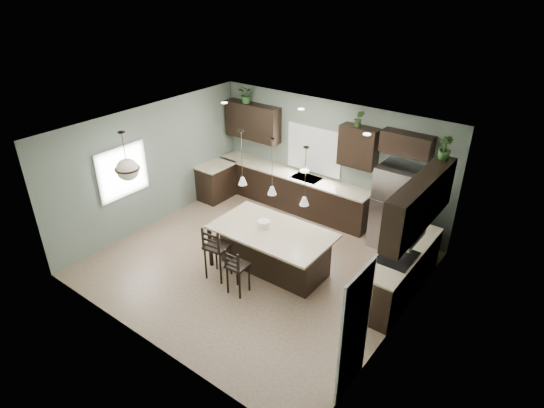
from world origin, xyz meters
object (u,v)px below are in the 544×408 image
Objects in this scene: refrigerator at (397,208)px; bar_stool_left at (218,252)px; kitchen_island at (272,250)px; plant_back_left at (247,94)px; serving_dish at (264,224)px; bar_stool_center at (238,270)px.

bar_stool_left is at bearing -125.95° from refrigerator.
plant_back_left is (-2.68, 2.52, 2.15)m from kitchen_island.
bar_stool_left is 2.67× the size of plant_back_left.
kitchen_island is at bearing -123.88° from refrigerator.
kitchen_island is 4.27m from plant_back_left.
refrigerator is 2.80m from kitchen_island.
plant_back_left is at bearing 112.94° from bar_stool_left.
refrigerator reaches higher than serving_dish.
serving_dish is 3.90m from plant_back_left.
refrigerator is at bearing 55.41° from kitchen_island.
serving_dish is 0.55× the size of plant_back_left.
bar_stool_left is 4.37m from plant_back_left.
bar_stool_left is 0.64m from bar_stool_center.
bar_stool_center is at bearing -82.75° from serving_dish.
bar_stool_center is at bearing -19.57° from bar_stool_left.
bar_stool_left reaches higher than bar_stool_center.
refrigerator is 4.56m from plant_back_left.
kitchen_island is at bearing 40.79° from bar_stool_left.
bar_stool_center reaches higher than kitchen_island.
bar_stool_left is at bearing -122.26° from serving_dish.
kitchen_island is 1.07m from bar_stool_left.
plant_back_left reaches higher than kitchen_island.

